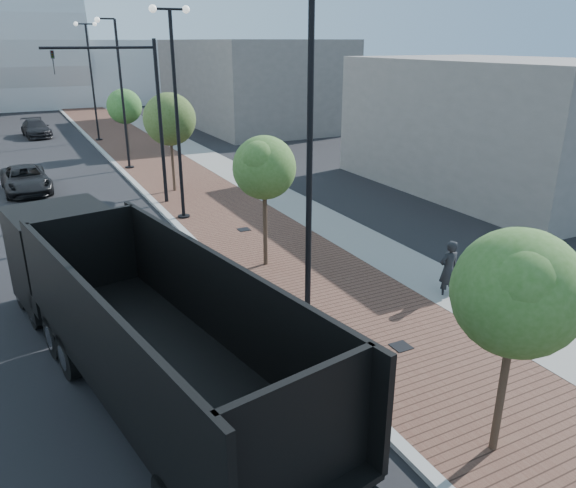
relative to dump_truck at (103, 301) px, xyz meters
name	(u,v)px	position (x,y,z in m)	size (l,w,h in m)	color
sidewalk	(151,150)	(8.16, 28.58, -1.51)	(7.00, 140.00, 0.12)	#4C2D23
concrete_strip	(186,147)	(10.86, 28.58, -1.50)	(2.40, 140.00, 0.13)	slate
curb	(104,153)	(4.66, 28.58, -1.50)	(0.30, 140.00, 0.14)	gray
dump_truck	(103,301)	(0.00, 0.00, 0.00)	(5.06, 13.99, 3.72)	black
white_sedan	(208,412)	(1.26, -4.40, -0.91)	(1.40, 4.01, 1.32)	silver
dark_car_mid	(26,179)	(-1.01, 19.45, -0.86)	(2.34, 5.07, 1.41)	black
dark_car_far	(36,128)	(0.80, 39.47, -0.85)	(2.02, 4.98, 1.44)	black
pedestrian	(448,270)	(10.43, -1.43, -0.58)	(0.72, 0.47, 1.97)	black
streetlight_1	(305,186)	(5.15, -1.42, 2.77)	(1.44, 0.56, 9.21)	black
streetlight_2	(177,115)	(5.26, 10.58, 3.25)	(1.72, 0.56, 9.28)	black
streetlight_3	(121,101)	(5.15, 22.58, 2.77)	(1.44, 0.56, 9.21)	black
streetlight_4	(92,81)	(5.26, 34.58, 3.25)	(1.72, 0.56, 9.28)	black
traffic_mast	(140,106)	(4.36, 13.58, 3.41)	(5.09, 0.20, 8.00)	black
tree_0	(518,292)	(6.31, -7.40, 2.02)	(2.44, 2.40, 4.80)	#382619
tree_1	(265,168)	(6.31, 3.60, 2.16)	(2.30, 2.23, 4.86)	#382619
tree_2	(170,119)	(6.31, 15.60, 2.41)	(2.77, 2.77, 5.38)	#382619
tree_3	(125,106)	(6.31, 27.60, 1.91)	(2.49, 2.46, 4.72)	#382619
convention_center	(27,55)	(2.66, 73.58, 4.44)	(50.00, 30.00, 50.00)	#ABB2B6
commercial_block_ne	(249,83)	(20.66, 38.58, 2.43)	(12.00, 22.00, 8.00)	#605A56
commercial_block_e	(496,125)	(22.66, 8.58, 1.93)	(10.00, 16.00, 7.00)	slate
utility_cover_1	(401,346)	(7.06, -3.42, -1.44)	(0.50, 0.50, 0.02)	black
utility_cover_2	(244,229)	(7.06, 7.58, -1.44)	(0.50, 0.50, 0.02)	black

